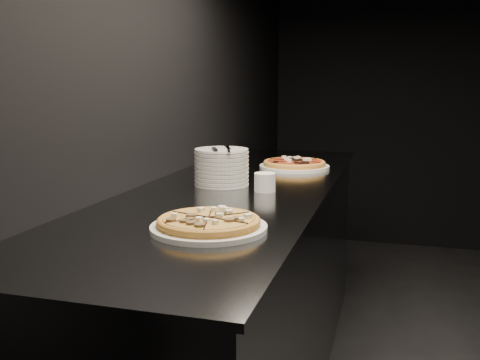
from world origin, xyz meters
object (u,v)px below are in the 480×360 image
(cutlery, at_px, (222,149))
(counter, at_px, (237,293))
(ramekin, at_px, (265,182))
(pizza_tomato, at_px, (294,164))
(pizza_mushroom, at_px, (209,223))
(plate_stack, at_px, (222,167))

(cutlery, bearing_deg, counter, -4.17)
(cutlery, height_order, ramekin, cutlery)
(cutlery, bearing_deg, pizza_tomato, 44.00)
(counter, xyz_separation_m, ramekin, (0.14, -0.10, 0.50))
(counter, relative_size, pizza_mushroom, 6.80)
(pizza_tomato, bearing_deg, plate_stack, -112.59)
(plate_stack, relative_size, cutlery, 0.94)
(pizza_tomato, height_order, ramekin, ramekin)
(pizza_tomato, bearing_deg, counter, -106.12)
(plate_stack, bearing_deg, pizza_mushroom, -74.95)
(pizza_mushroom, xyz_separation_m, cutlery, (-0.17, 0.66, 0.13))
(pizza_mushroom, relative_size, ramekin, 4.46)
(cutlery, relative_size, ramekin, 2.85)
(counter, distance_m, ramekin, 0.52)
(pizza_tomato, bearing_deg, pizza_mushroom, -91.29)
(pizza_mushroom, bearing_deg, plate_stack, 105.05)
(plate_stack, xyz_separation_m, ramekin, (0.20, -0.09, -0.04))
(counter, bearing_deg, pizza_mushroom, -80.26)
(ramekin, bearing_deg, plate_stack, 155.79)
(pizza_mushroom, distance_m, pizza_tomato, 1.17)
(pizza_tomato, height_order, plate_stack, plate_stack)
(cutlery, bearing_deg, pizza_mushroom, -100.18)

